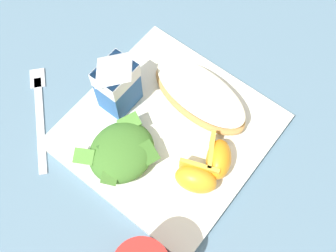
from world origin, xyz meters
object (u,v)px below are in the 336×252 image
at_px(orange_wedge_middle, 219,157).
at_px(metal_fork, 39,109).
at_px(cheesy_pizza_bread, 200,96).
at_px(green_salad_pile, 122,152).
at_px(milk_carton, 117,81).
at_px(white_plate, 168,131).
at_px(orange_wedge_front, 196,178).

relative_size(orange_wedge_middle, metal_fork, 0.46).
bearing_deg(cheesy_pizza_bread, green_salad_pile, 167.26).
distance_m(cheesy_pizza_bread, metal_fork, 0.26).
relative_size(milk_carton, orange_wedge_middle, 1.57).
height_order(cheesy_pizza_bread, green_salad_pile, green_salad_pile).
distance_m(white_plate, metal_fork, 0.21).
xyz_separation_m(white_plate, green_salad_pile, (-0.08, 0.02, 0.03)).
bearing_deg(orange_wedge_front, milk_carton, 78.60).
bearing_deg(green_salad_pile, milk_carton, 42.78).
xyz_separation_m(cheesy_pizza_bread, orange_wedge_front, (-0.11, -0.07, 0.00)).
xyz_separation_m(green_salad_pile, metal_fork, (-0.02, 0.16, -0.03)).
relative_size(green_salad_pile, orange_wedge_middle, 1.64).
bearing_deg(metal_fork, orange_wedge_front, -78.84).
bearing_deg(white_plate, metal_fork, 117.21).
distance_m(white_plate, cheesy_pizza_bread, 0.07).
height_order(orange_wedge_front, orange_wedge_middle, same).
height_order(green_salad_pile, orange_wedge_front, same).
distance_m(white_plate, green_salad_pile, 0.09).
bearing_deg(orange_wedge_front, orange_wedge_middle, -8.34).
distance_m(cheesy_pizza_bread, milk_carton, 0.13).
height_order(cheesy_pizza_bread, milk_carton, milk_carton).
distance_m(orange_wedge_front, orange_wedge_middle, 0.05).
height_order(cheesy_pizza_bread, orange_wedge_middle, orange_wedge_middle).
bearing_deg(cheesy_pizza_bread, white_plate, 172.59).
distance_m(orange_wedge_front, metal_fork, 0.28).
xyz_separation_m(green_salad_pile, milk_carton, (0.07, 0.06, 0.04)).
bearing_deg(orange_wedge_middle, metal_fork, 109.51).
bearing_deg(milk_carton, orange_wedge_front, -101.40).
bearing_deg(metal_fork, white_plate, -62.79).
bearing_deg(milk_carton, white_plate, -84.79).
bearing_deg(white_plate, cheesy_pizza_bread, -7.41).
relative_size(white_plate, milk_carton, 2.55).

